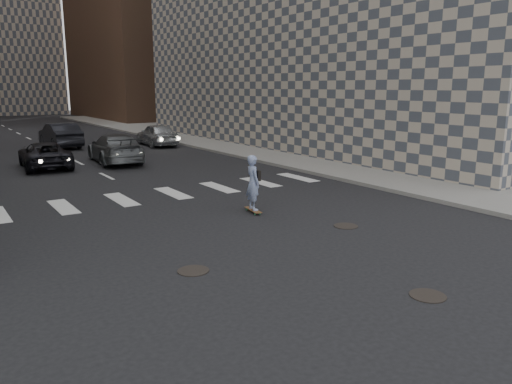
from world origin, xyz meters
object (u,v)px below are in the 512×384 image
(traffic_car_b, at_px, (115,148))
(traffic_car_d, at_px, (157,135))
(skateboarder, at_px, (253,183))
(traffic_car_c, at_px, (45,155))
(traffic_car_e, at_px, (60,135))

(traffic_car_b, relative_size, traffic_car_d, 1.19)
(skateboarder, relative_size, traffic_car_c, 0.40)
(skateboarder, relative_size, traffic_car_e, 0.38)
(traffic_car_d, bearing_deg, traffic_car_c, 38.01)
(traffic_car_d, bearing_deg, skateboarder, 79.23)
(traffic_car_c, bearing_deg, skateboarder, 109.65)
(skateboarder, distance_m, traffic_car_d, 19.59)
(traffic_car_b, height_order, traffic_car_d, traffic_car_b)
(traffic_car_e, bearing_deg, traffic_car_c, 70.67)
(skateboarder, bearing_deg, traffic_car_c, 115.13)
(skateboarder, bearing_deg, traffic_car_e, 102.32)
(skateboarder, bearing_deg, traffic_car_b, 100.41)
(traffic_car_c, xyz_separation_m, traffic_car_e, (2.58, 8.44, 0.17))
(skateboarder, xyz_separation_m, traffic_car_c, (-3.75, 13.16, -0.33))
(traffic_car_d, distance_m, traffic_car_e, 6.28)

